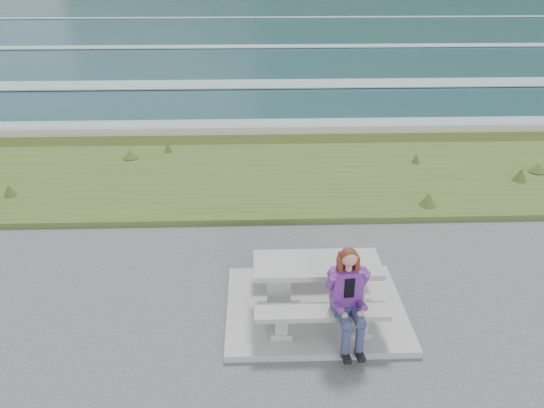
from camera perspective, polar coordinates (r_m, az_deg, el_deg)
name	(u,v)px	position (r m, az deg, el deg)	size (l,w,h in m)	color
concrete_slab	(315,308)	(8.01, 4.66, -11.12)	(2.60, 2.10, 0.10)	#A1A19C
picnic_table	(317,272)	(7.65, 4.83, -7.33)	(1.80, 0.75, 0.75)	#A1A19C
bench_landward	(322,316)	(7.22, 5.39, -11.92)	(1.80, 0.35, 0.45)	#A1A19C
bench_seaward	(311,260)	(8.36, 4.24, -6.05)	(1.80, 0.35, 0.45)	#A1A19C
grass_verge	(292,179)	(12.38, 2.17, 2.74)	(160.00, 4.50, 0.22)	#3C5720
shore_drop	(285,138)	(15.08, 1.41, 7.07)	(160.00, 0.80, 2.20)	brown
ocean	(268,72)	(32.14, -0.41, 14.03)	(1600.00, 1600.00, 0.09)	#1B454D
seated_woman	(348,312)	(7.07, 8.23, -11.44)	(0.46, 0.71, 1.37)	navy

